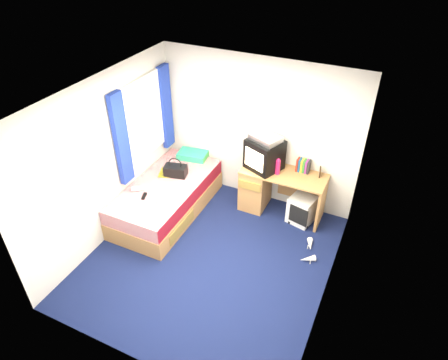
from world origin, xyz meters
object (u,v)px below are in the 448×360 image
at_px(vcr, 266,138).
at_px(white_heels, 309,252).
at_px(aerosol_can, 279,164).
at_px(colour_swatch_fan, 150,201).
at_px(pillow, 193,155).
at_px(desk, 266,186).
at_px(pink_water_bottle, 278,167).
at_px(remote_control, 144,196).
at_px(picture_frame, 320,172).
at_px(magazine, 166,173).
at_px(water_bottle, 138,189).
at_px(crt_tv, 264,154).
at_px(handbag, 176,170).
at_px(storage_cube, 302,209).
at_px(towel, 170,198).
at_px(bed, 167,198).

height_order(vcr, white_heels, vcr).
distance_m(aerosol_can, colour_swatch_fan, 2.04).
bearing_deg(vcr, aerosol_can, 40.27).
height_order(pillow, desk, desk).
relative_size(desk, pink_water_bottle, 5.50).
bearing_deg(remote_control, vcr, 21.62).
bearing_deg(picture_frame, magazine, -177.16).
relative_size(pink_water_bottle, aerosol_can, 1.38).
xyz_separation_m(water_bottle, remote_control, (0.17, -0.09, -0.03)).
bearing_deg(white_heels, pillow, 160.35).
distance_m(crt_tv, handbag, 1.44).
bearing_deg(white_heels, colour_swatch_fan, -167.45).
height_order(desk, water_bottle, desk).
distance_m(aerosol_can, remote_control, 2.11).
relative_size(magazine, colour_swatch_fan, 1.27).
distance_m(desk, handbag, 1.47).
bearing_deg(aerosol_can, white_heels, -46.18).
bearing_deg(aerosol_can, magazine, -160.72).
xyz_separation_m(storage_cube, colour_swatch_fan, (-1.98, -1.17, 0.32)).
bearing_deg(colour_swatch_fan, magazine, 104.32).
bearing_deg(remote_control, pillow, 66.27).
xyz_separation_m(storage_cube, water_bottle, (-2.30, -1.01, 0.35)).
bearing_deg(storage_cube, water_bottle, -142.91).
bearing_deg(aerosol_can, desk, -153.62).
relative_size(handbag, water_bottle, 1.94).
relative_size(desk, white_heels, 2.51).
bearing_deg(remote_control, towel, -7.87).
height_order(vcr, aerosol_can, vcr).
bearing_deg(bed, crt_tv, 30.65).
distance_m(magazine, water_bottle, 0.60).
height_order(storage_cube, picture_frame, picture_frame).
bearing_deg(crt_tv, handbag, -135.95).
relative_size(pillow, water_bottle, 2.43).
bearing_deg(water_bottle, magazine, 77.62).
bearing_deg(aerosol_can, bed, -150.86).
relative_size(pillow, picture_frame, 3.47).
distance_m(vcr, colour_swatch_fan, 1.94).
height_order(handbag, remote_control, handbag).
relative_size(pink_water_bottle, water_bottle, 1.18).
distance_m(aerosol_can, water_bottle, 2.19).
xyz_separation_m(bed, pink_water_bottle, (1.57, 0.71, 0.60)).
height_order(pillow, pink_water_bottle, pink_water_bottle).
bearing_deg(towel, bed, 130.43).
relative_size(storage_cube, handbag, 1.15).
relative_size(pillow, remote_control, 3.04).
bearing_deg(water_bottle, colour_swatch_fan, -26.16).
xyz_separation_m(desk, aerosol_can, (0.16, 0.08, 0.43)).
bearing_deg(picture_frame, aerosol_can, 173.21).
distance_m(picture_frame, colour_swatch_fan, 2.57).
relative_size(storage_cube, water_bottle, 2.23).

